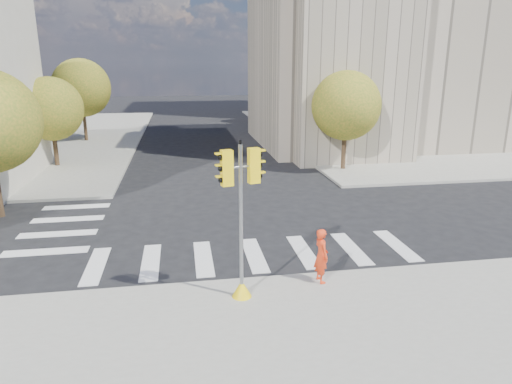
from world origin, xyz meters
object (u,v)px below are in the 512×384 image
lamp_near (333,93)px  traffic_signal (241,234)px  lamp_far (287,84)px  photographer (321,255)px

lamp_near → traffic_signal: bearing=-115.1°
lamp_far → lamp_near: bearing=-90.0°
traffic_signal → photographer: traffic_signal is taller
lamp_far → traffic_signal: size_ratio=1.80×
photographer → lamp_far: bearing=-19.7°
lamp_near → traffic_signal: 21.29m
lamp_near → traffic_signal: (-8.97, -19.14, -2.53)m
traffic_signal → lamp_near: bearing=51.6°
lamp_near → photographer: bearing=-109.2°
lamp_near → lamp_far: 14.00m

